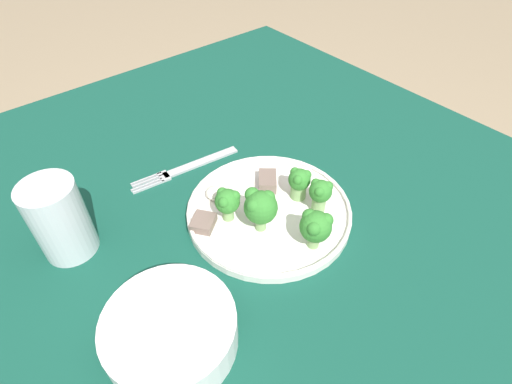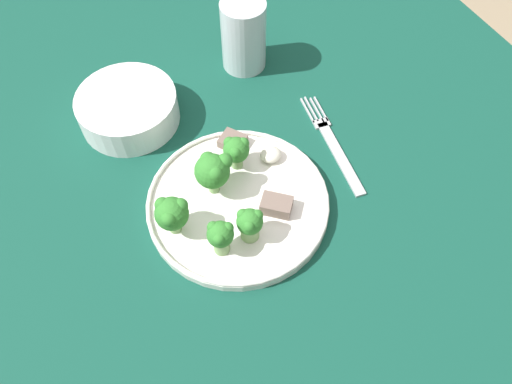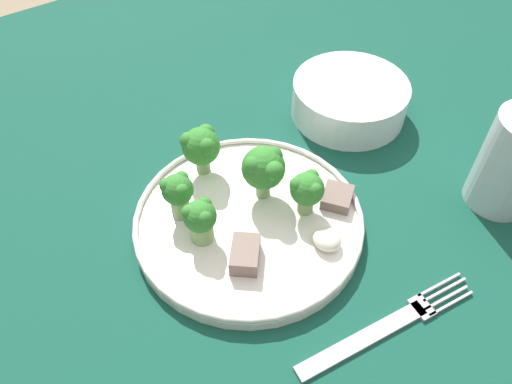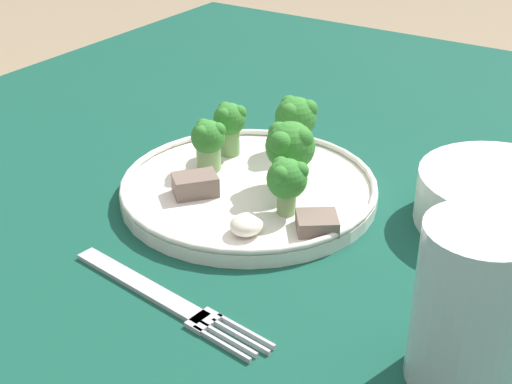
% 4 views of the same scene
% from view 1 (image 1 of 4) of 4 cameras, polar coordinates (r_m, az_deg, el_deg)
% --- Properties ---
extents(table, '(1.14, 1.16, 0.72)m').
position_cam_1_polar(table, '(0.61, -4.95, -14.69)').
color(table, '#114738').
rests_on(table, ground_plane).
extents(dinner_plate, '(0.24, 0.24, 0.02)m').
position_cam_1_polar(dinner_plate, '(0.59, 1.86, -2.70)').
color(dinner_plate, white).
rests_on(dinner_plate, table).
extents(fork, '(0.04, 0.19, 0.00)m').
position_cam_1_polar(fork, '(0.68, -9.73, 3.49)').
color(fork, '#B2B2B7').
rests_on(fork, table).
extents(cream_bowl, '(0.15, 0.15, 0.05)m').
position_cam_1_polar(cream_bowl, '(0.47, -12.06, -18.96)').
color(cream_bowl, white).
rests_on(cream_bowl, table).
extents(drinking_glass, '(0.07, 0.07, 0.11)m').
position_cam_1_polar(drinking_glass, '(0.57, -26.07, -3.98)').
color(drinking_glass, silver).
rests_on(drinking_glass, table).
extents(broccoli_floret_near_rim_left, '(0.03, 0.03, 0.05)m').
position_cam_1_polar(broccoli_floret_near_rim_left, '(0.58, 6.20, 1.52)').
color(broccoli_floret_near_rim_left, '#7FA866').
rests_on(broccoli_floret_near_rim_left, dinner_plate).
extents(broccoli_floret_center_left, '(0.05, 0.05, 0.06)m').
position_cam_1_polar(broccoli_floret_center_left, '(0.53, 0.40, -1.90)').
color(broccoli_floret_center_left, '#7FA866').
rests_on(broccoli_floret_center_left, dinner_plate).
extents(broccoli_floret_back_left, '(0.04, 0.04, 0.06)m').
position_cam_1_polar(broccoli_floret_back_left, '(0.52, 8.52, -4.87)').
color(broccoli_floret_back_left, '#7FA866').
rests_on(broccoli_floret_back_left, dinner_plate).
extents(broccoli_floret_front_left, '(0.03, 0.03, 0.05)m').
position_cam_1_polar(broccoli_floret_front_left, '(0.56, 9.17, -0.13)').
color(broccoli_floret_front_left, '#7FA866').
rests_on(broccoli_floret_front_left, dinner_plate).
extents(broccoli_floret_center_back, '(0.04, 0.04, 0.05)m').
position_cam_1_polar(broccoli_floret_center_back, '(0.55, -4.12, -1.37)').
color(broccoli_floret_center_back, '#7FA866').
rests_on(broccoli_floret_center_back, dinner_plate).
extents(meat_slice_front_slice, '(0.05, 0.05, 0.02)m').
position_cam_1_polar(meat_slice_front_slice, '(0.61, 1.65, 1.56)').
color(meat_slice_front_slice, '#756056').
rests_on(meat_slice_front_slice, dinner_plate).
extents(meat_slice_middle_slice, '(0.04, 0.05, 0.01)m').
position_cam_1_polar(meat_slice_middle_slice, '(0.56, -7.54, -4.35)').
color(meat_slice_middle_slice, '#756056').
rests_on(meat_slice_middle_slice, dinner_plate).
extents(sauce_dollop, '(0.03, 0.03, 0.02)m').
position_cam_1_polar(sauce_dollop, '(0.60, -5.88, -0.14)').
color(sauce_dollop, silver).
rests_on(sauce_dollop, dinner_plate).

